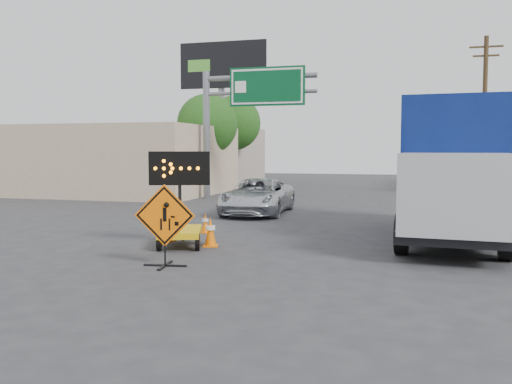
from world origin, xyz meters
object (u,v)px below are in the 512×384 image
at_px(construction_sign, 165,223).
at_px(pickup_truck, 257,196).
at_px(box_truck, 454,178).
at_px(arrow_board, 180,225).

bearing_deg(construction_sign, pickup_truck, 86.38).
distance_m(construction_sign, box_truck, 8.82).
distance_m(arrow_board, pickup_truck, 8.23).
height_order(construction_sign, arrow_board, arrow_board).
xyz_separation_m(construction_sign, arrow_board, (-0.75, 2.54, -0.40)).
relative_size(arrow_board, pickup_truck, 0.50).
relative_size(construction_sign, pickup_truck, 0.36).
bearing_deg(pickup_truck, box_truck, -36.21).
bearing_deg(box_truck, construction_sign, -134.60).
bearing_deg(construction_sign, arrow_board, 97.90).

